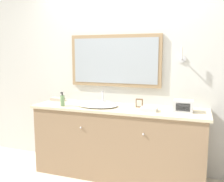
# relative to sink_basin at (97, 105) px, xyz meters

# --- Properties ---
(wall_back) EXTENTS (8.00, 0.18, 2.55)m
(wall_back) POSITION_rel_sink_basin_xyz_m (0.27, 0.34, 0.37)
(wall_back) COLOR silver
(wall_back) RESTS_ON ground_plane
(vanity_counter) EXTENTS (2.18, 0.59, 0.90)m
(vanity_counter) POSITION_rel_sink_basin_xyz_m (0.27, 0.02, -0.46)
(vanity_counter) COLOR #937556
(vanity_counter) RESTS_ON ground_plane
(sink_basin) EXTENTS (0.53, 0.43, 0.17)m
(sink_basin) POSITION_rel_sink_basin_xyz_m (0.00, 0.00, 0.00)
(sink_basin) COLOR white
(sink_basin) RESTS_ON vanity_counter
(soap_bottle) EXTENTS (0.05, 0.06, 0.18)m
(soap_bottle) POSITION_rel_sink_basin_xyz_m (-0.42, -0.14, 0.05)
(soap_bottle) COLOR #709966
(soap_bottle) RESTS_ON vanity_counter
(appliance_box) EXTENTS (0.22, 0.16, 0.13)m
(appliance_box) POSITION_rel_sink_basin_xyz_m (1.05, 0.03, 0.05)
(appliance_box) COLOR #BCBCC1
(appliance_box) RESTS_ON vanity_counter
(picture_frame) EXTENTS (0.09, 0.01, 0.11)m
(picture_frame) POSITION_rel_sink_basin_xyz_m (0.52, 0.09, 0.04)
(picture_frame) COLOR brown
(picture_frame) RESTS_ON vanity_counter
(hand_towel_near_sink) EXTENTS (0.19, 0.13, 0.04)m
(hand_towel_near_sink) POSITION_rel_sink_basin_xyz_m (0.67, -0.06, 0.00)
(hand_towel_near_sink) COLOR silver
(hand_towel_near_sink) RESTS_ON vanity_counter
(hand_towel_far_corner) EXTENTS (0.18, 0.12, 0.04)m
(hand_towel_far_corner) POSITION_rel_sink_basin_xyz_m (-0.68, 0.17, 0.00)
(hand_towel_far_corner) COLOR #B7A899
(hand_towel_far_corner) RESTS_ON vanity_counter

